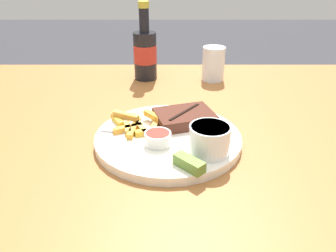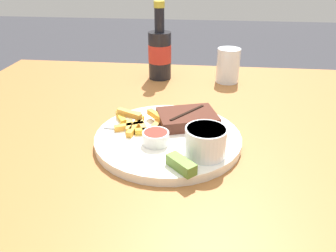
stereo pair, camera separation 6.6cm
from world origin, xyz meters
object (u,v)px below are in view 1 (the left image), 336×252
coleslaw_cup (210,138)px  drinking_glass (213,64)px  dinner_plate (168,138)px  pickle_spear (189,163)px  fork_utensil (130,132)px  dipping_sauce_cup (158,138)px  beer_bottle (145,53)px  steak_portion (184,117)px

coleslaw_cup → drinking_glass: drinking_glass is taller
coleslaw_cup → drinking_glass: (0.06, 0.46, 0.00)m
coleslaw_cup → drinking_glass: size_ratio=0.75×
dinner_plate → pickle_spear: 0.13m
coleslaw_cup → pickle_spear: size_ratio=1.32×
pickle_spear → fork_utensil: pickle_spear is taller
dipping_sauce_cup → drinking_glass: 0.45m
dipping_sauce_cup → fork_utensil: dipping_sauce_cup is taller
dinner_plate → dipping_sauce_cup: dipping_sauce_cup is taller
dinner_plate → coleslaw_cup: 0.11m
fork_utensil → beer_bottle: (0.01, 0.39, 0.06)m
fork_utensil → steak_portion: bearing=29.0°
dinner_plate → pickle_spear: (0.04, -0.12, 0.02)m
drinking_glass → pickle_spear: bearing=-101.5°
steak_portion → fork_utensil: bearing=-158.0°
fork_utensil → dipping_sauce_cup: bearing=-32.1°
dinner_plate → drinking_glass: 0.41m
fork_utensil → beer_bottle: 0.40m
beer_bottle → coleslaw_cup: bearing=-72.7°
dinner_plate → drinking_glass: bearing=70.3°
dipping_sauce_cup → pickle_spear: 0.10m
pickle_spear → beer_bottle: beer_bottle is taller
pickle_spear → beer_bottle: bearing=101.5°
steak_portion → pickle_spear: (0.00, -0.18, -0.00)m
dinner_plate → fork_utensil: 0.08m
steak_portion → fork_utensil: 0.12m
coleslaw_cup → dipping_sauce_cup: (-0.10, 0.03, -0.02)m
dipping_sauce_cup → drinking_glass: bearing=69.6°
pickle_spear → drinking_glass: bearing=78.5°
coleslaw_cup → dipping_sauce_cup: bearing=162.8°
steak_portion → coleslaw_cup: 0.13m
coleslaw_cup → fork_utensil: (-0.15, 0.08, -0.03)m
beer_bottle → drinking_glass: size_ratio=2.26×
coleslaw_cup → steak_portion: bearing=108.1°
pickle_spear → coleslaw_cup: bearing=52.4°
steak_portion → beer_bottle: 0.36m
steak_portion → beer_bottle: (-0.11, 0.34, 0.05)m
coleslaw_cup → drinking_glass: bearing=82.1°
dinner_plate → steak_portion: steak_portion is taller
dipping_sauce_cup → beer_bottle: beer_bottle is taller
steak_portion → coleslaw_cup: size_ratio=1.90×
coleslaw_cup → beer_bottle: (-0.15, 0.47, 0.03)m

